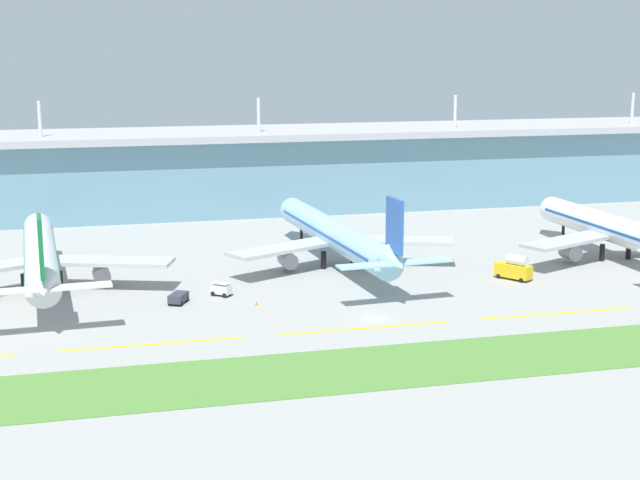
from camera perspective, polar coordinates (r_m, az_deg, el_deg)
ground_plane at (r=156.90m, az=3.33°, el=-4.82°), size 600.00×600.00×0.00m
terminal_building at (r=258.82m, az=-3.94°, el=4.31°), size 288.00×34.00×31.02m
airliner_near at (r=181.22m, az=-16.65°, el=-0.93°), size 48.73×67.20×18.90m
airliner_middle at (r=192.14m, az=0.99°, el=0.28°), size 48.67×70.61×18.90m
airliner_far at (r=208.40m, az=17.39°, el=0.64°), size 48.77×59.22×18.90m
taxiway_stripe_mid_west at (r=146.02m, az=-10.18°, el=-6.26°), size 28.00×0.70×0.04m
taxiway_stripe_centre at (r=151.87m, az=2.77°, el=-5.37°), size 28.00×0.70×0.04m
taxiway_stripe_mid_east at (r=164.67m, az=14.19°, el=-4.36°), size 28.00×0.70×0.04m
grass_verge at (r=136.25m, az=6.25°, el=-7.46°), size 300.00×18.00×0.10m
pushback_tug at (r=167.35m, az=-8.62°, el=-3.48°), size 4.11×5.01×1.85m
baggage_cart at (r=171.29m, az=-6.03°, el=-3.00°), size 3.87×3.77×2.48m
fuel_truck at (r=185.82m, az=11.74°, el=-1.69°), size 6.17×7.43×4.95m
safety_cone_left_wingtip at (r=165.03m, az=-3.89°, el=-3.86°), size 0.56×0.56×0.70m
safety_cone_nose_front at (r=181.16m, az=4.24°, el=-2.44°), size 0.56×0.56×0.70m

